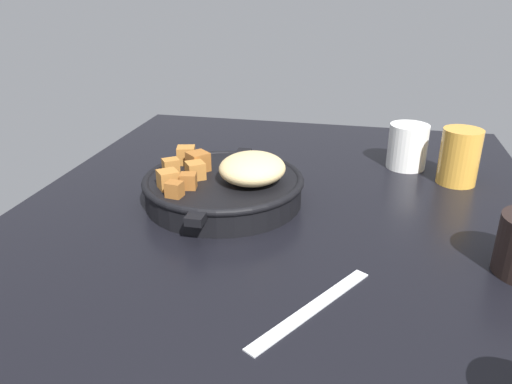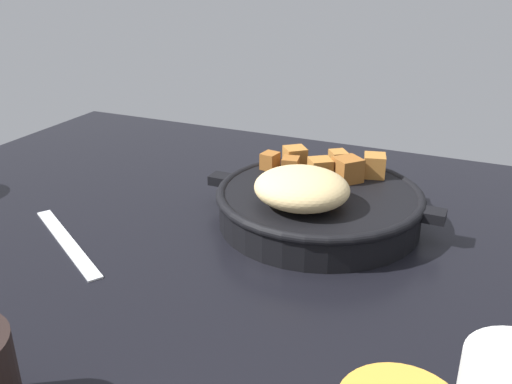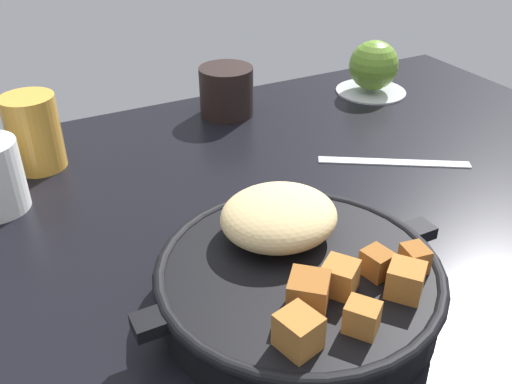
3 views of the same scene
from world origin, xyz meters
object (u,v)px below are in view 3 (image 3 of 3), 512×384
juice_glass_amber (34,133)px  coffee_mug_dark (226,91)px  butter_knife (394,162)px  cast_iron_skillet (297,273)px  red_apple (374,65)px

juice_glass_amber → coffee_mug_dark: juice_glass_amber is taller
coffee_mug_dark → butter_knife: bearing=-62.8°
cast_iron_skillet → juice_glass_amber: 39.97cm
butter_knife → cast_iron_skillet: bearing=-114.6°
red_apple → butter_knife: bearing=-120.6°
cast_iron_skillet → red_apple: red_apple is taller
red_apple → juice_glass_amber: juice_glass_amber is taller
red_apple → butter_knife: 25.37cm
cast_iron_skillet → coffee_mug_dark: cast_iron_skillet is taller
butter_knife → coffee_mug_dark: size_ratio=2.40×
coffee_mug_dark → cast_iron_skillet: bearing=-106.4°
red_apple → cast_iron_skillet: bearing=-134.5°
red_apple → coffee_mug_dark: 25.41cm
cast_iron_skillet → coffee_mug_dark: bearing=73.6°
butter_knife → coffee_mug_dark: coffee_mug_dark is taller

